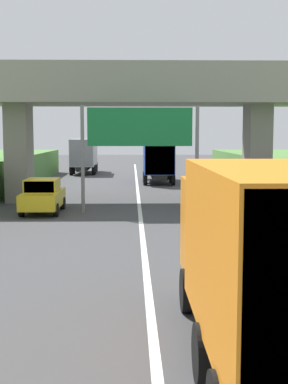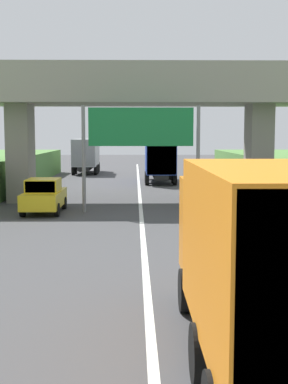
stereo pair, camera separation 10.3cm
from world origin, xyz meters
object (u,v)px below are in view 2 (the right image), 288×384
at_px(truck_orange, 262,255).
at_px(construction_barrel_4, 272,204).
at_px(overhead_highway_sign, 141,134).
at_px(truck_silver, 86,154).
at_px(truck_blue, 160,159).
at_px(car_yellow, 44,196).

relative_size(truck_orange, construction_barrel_4, 8.11).
height_order(overhead_highway_sign, truck_silver, overhead_highway_sign).
height_order(overhead_highway_sign, truck_orange, overhead_highway_sign).
height_order(overhead_highway_sign, construction_barrel_4, overhead_highway_sign).
relative_size(truck_blue, car_yellow, 1.78).
xyz_separation_m(overhead_highway_sign, truck_silver, (-5.15, 26.76, -2.00)).
distance_m(truck_silver, car_yellow, 26.80).
distance_m(truck_blue, car_yellow, 17.85).
bearing_deg(truck_orange, construction_barrel_4, 74.74).
bearing_deg(truck_blue, truck_orange, -89.84).
height_order(truck_silver, truck_orange, same).
bearing_deg(car_yellow, construction_barrel_4, -2.27).
distance_m(truck_silver, truck_blue, 12.30).
relative_size(truck_silver, truck_orange, 1.00).
height_order(truck_orange, construction_barrel_4, truck_orange).
relative_size(truck_silver, car_yellow, 1.78).
xyz_separation_m(truck_blue, car_yellow, (-6.56, -16.57, -1.08)).
distance_m(car_yellow, construction_barrel_4, 11.40).
bearing_deg(truck_orange, truck_blue, 90.16).
height_order(truck_silver, truck_blue, same).
xyz_separation_m(truck_orange, car_yellow, (-6.66, 17.76, -1.08)).
bearing_deg(construction_barrel_4, truck_silver, 113.21).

